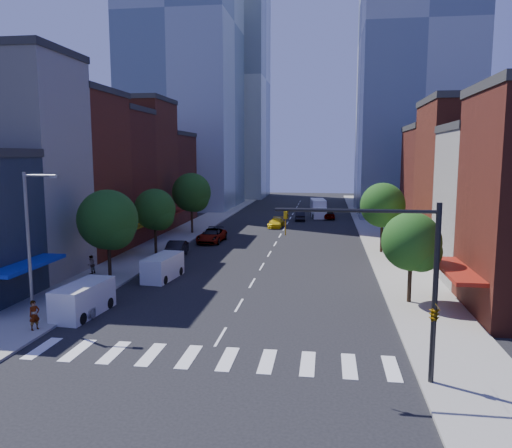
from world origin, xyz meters
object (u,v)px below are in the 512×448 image
Objects in this scene: parked_car_second at (176,249)px; cargo_van_near at (82,300)px; cargo_van_far at (162,268)px; parked_car_third at (212,236)px; traffic_car_oncoming at (300,216)px; parked_car_front at (91,301)px; taxi at (276,223)px; pedestrian_near at (34,315)px; pedestrian_far at (91,265)px; box_truck at (318,209)px; parked_car_rear at (212,236)px; traffic_car_far at (329,214)px.

cargo_van_near is at bearing -94.82° from parked_car_second.
parked_car_third is at bearing 95.71° from cargo_van_far.
cargo_van_far is 40.19m from traffic_car_oncoming.
taxi is (8.13, 39.93, -0.04)m from parked_car_front.
cargo_van_far reaches higher than pedestrian_near.
traffic_car_oncoming is 2.47× the size of pedestrian_near.
parked_car_second is 0.95× the size of cargo_van_near.
cargo_van_far is at bearing 101.45° from pedestrian_far.
cargo_van_far reaches higher than parked_car_front.
cargo_van_near is 55.24m from box_truck.
cargo_van_near is at bearing 8.83° from pedestrian_near.
box_truck is at bearing 64.10° from parked_car_rear.
traffic_car_far is at bearing 58.92° from parked_car_rear.
parked_car_second is at bearing -117.54° from box_truck.
pedestrian_near is at bearing -111.28° from box_truck.
traffic_car_oncoming is at bearing 65.57° from parked_car_rear.
cargo_van_near is 9.94m from cargo_van_far.
traffic_car_far reaches higher than parked_car_front.
traffic_car_far reaches higher than traffic_car_oncoming.
parked_car_third is 1.33× the size of traffic_car_far.
pedestrian_far reaches higher than parked_car_third.
cargo_van_far is 1.13× the size of traffic_car_far.
pedestrian_near is (-16.96, -54.53, 0.29)m from traffic_car_far.
parked_car_front is 17.84m from parked_car_second.
parked_car_rear is 14.54m from taxi.
traffic_car_oncoming is at bearing -127.45° from box_truck.
cargo_van_far is (2.00, 9.74, -0.03)m from cargo_van_near.
parked_car_second is 0.98× the size of cargo_van_far.
parked_car_front is at bearing 72.55° from traffic_car_oncoming.
pedestrian_near is at bearing -110.88° from parked_car_front.
pedestrian_near is (-9.54, -43.98, 0.35)m from taxi.
traffic_car_far is 2.83m from box_truck.
parked_car_rear reaches higher than parked_car_second.
box_truck is 58.71m from pedestrian_near.
traffic_car_oncoming is at bearing 16.54° from pedestrian_near.
parked_car_rear is at bearing -111.11° from taxi.
pedestrian_near is (-3.27, -30.78, 0.23)m from parked_car_third.
cargo_van_near is 1.08× the size of taxi.
box_truck is at bearing 73.60° from parked_car_front.
parked_car_rear is at bearing 174.64° from pedestrian_far.
taxi is at bearing 172.26° from pedestrian_far.
cargo_van_near is at bearing 72.59° from traffic_car_oncoming.
box_truck is at bearing 171.78° from pedestrian_far.
cargo_van_far is at bearing 67.57° from traffic_car_far.
cargo_van_far is 1.13× the size of traffic_car_oncoming.
cargo_van_far is at bearing 76.65° from parked_car_front.
pedestrian_near reaches higher than parked_car_rear.
parked_car_third reaches higher than parked_car_second.
parked_car_second is 1.03× the size of taxi.
traffic_car_far is at bearing 168.74° from pedestrian_far.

